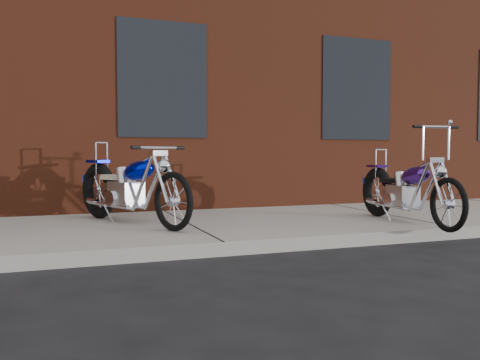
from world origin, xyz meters
name	(u,v)px	position (x,y,z in m)	size (l,w,h in m)	color
ground	(224,257)	(0.00, 0.00, 0.00)	(120.00, 120.00, 0.00)	black
sidewalk	(188,229)	(0.00, 1.50, 0.07)	(22.00, 3.00, 0.15)	gray
building_brick	(121,33)	(0.00, 8.00, 4.00)	(22.00, 10.00, 8.00)	maroon
chopper_purple	(406,192)	(2.67, 0.54, 0.55)	(0.54, 2.20, 1.23)	black
chopper_blue	(130,190)	(-0.71, 1.70, 0.58)	(1.11, 2.24, 1.05)	black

